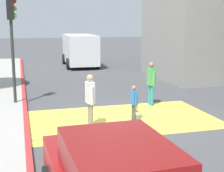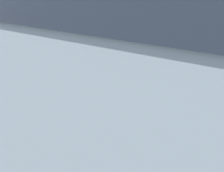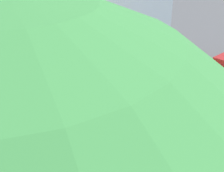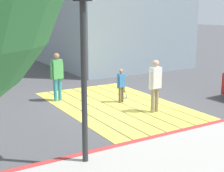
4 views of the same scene
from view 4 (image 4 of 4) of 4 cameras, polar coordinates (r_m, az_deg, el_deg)
The scene contains 7 objects.
ground_plane at distance 11.65m, azimuth 1.00°, elevation -3.39°, with size 120.00×120.00×0.00m, color #4C4C4F.
crosswalk_stripes at distance 11.65m, azimuth 1.00°, elevation -3.37°, with size 6.40×3.80×0.01m.
curb_painted at distance 9.17m, azimuth 11.90°, elevation -7.71°, with size 0.16×40.00×0.13m, color #BC3333.
traffic_light_corner at distance 6.59m, azimuth -5.08°, elevation 11.09°, with size 0.39×0.28×4.24m.
pedestrian_adult_lead at distance 10.75m, azimuth 7.40°, elevation 0.62°, with size 0.25×0.50×1.72m.
pedestrian_adult_trailing at distance 12.20m, azimuth -9.38°, elevation 2.14°, with size 0.27×0.51×1.77m.
pedestrian_child_with_racket at distance 11.90m, azimuth 1.60°, elevation 0.35°, with size 0.29×0.39×1.23m.
Camera 4 is at (-9.51, 5.93, 3.20)m, focal length 53.52 mm.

